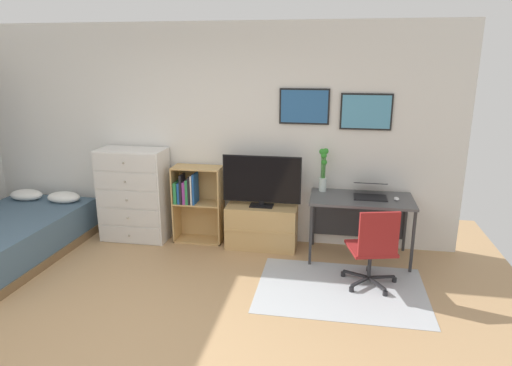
% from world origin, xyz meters
% --- Properties ---
extents(ground_plane, '(7.20, 7.20, 0.00)m').
position_xyz_m(ground_plane, '(0.00, 0.00, 0.00)').
color(ground_plane, tan).
extents(wall_back_with_posters, '(6.12, 0.09, 2.70)m').
position_xyz_m(wall_back_with_posters, '(0.02, 2.43, 1.35)').
color(wall_back_with_posters, silver).
rests_on(wall_back_with_posters, ground_plane).
extents(area_rug, '(1.70, 1.20, 0.01)m').
position_xyz_m(area_rug, '(1.69, 1.23, 0.00)').
color(area_rug, '#B2B7BC').
rests_on(area_rug, ground_plane).
extents(bed, '(1.28, 2.05, 0.59)m').
position_xyz_m(bed, '(-2.19, 1.36, 0.24)').
color(bed, brown).
rests_on(bed, ground_plane).
extents(dresser, '(0.85, 0.46, 1.18)m').
position_xyz_m(dresser, '(-0.94, 2.15, 0.59)').
color(dresser, silver).
rests_on(dresser, ground_plane).
extents(bookshelf, '(0.61, 0.30, 0.98)m').
position_xyz_m(bookshelf, '(-0.17, 2.22, 0.56)').
color(bookshelf, tan).
rests_on(bookshelf, ground_plane).
extents(tv_stand, '(0.86, 0.41, 0.53)m').
position_xyz_m(tv_stand, '(0.71, 2.17, 0.27)').
color(tv_stand, tan).
rests_on(tv_stand, ground_plane).
extents(television, '(0.95, 0.16, 0.63)m').
position_xyz_m(television, '(0.71, 2.15, 0.85)').
color(television, black).
rests_on(television, tv_stand).
extents(desk, '(1.16, 0.64, 0.74)m').
position_xyz_m(desk, '(1.89, 2.13, 0.61)').
color(desk, '#4C4C4F').
rests_on(desk, ground_plane).
extents(office_chair, '(0.58, 0.57, 0.86)m').
position_xyz_m(office_chair, '(1.99, 1.34, 0.46)').
color(office_chair, '#232326').
rests_on(office_chair, ground_plane).
extents(laptop, '(0.38, 0.41, 0.16)m').
position_xyz_m(laptop, '(1.98, 2.14, 0.80)').
color(laptop, black).
rests_on(laptop, desk).
extents(computer_mouse, '(0.06, 0.10, 0.03)m').
position_xyz_m(computer_mouse, '(2.27, 2.03, 0.76)').
color(computer_mouse, silver).
rests_on(computer_mouse, desk).
extents(bamboo_vase, '(0.11, 0.09, 0.52)m').
position_xyz_m(bamboo_vase, '(1.43, 2.25, 1.03)').
color(bamboo_vase, silver).
rests_on(bamboo_vase, desk).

